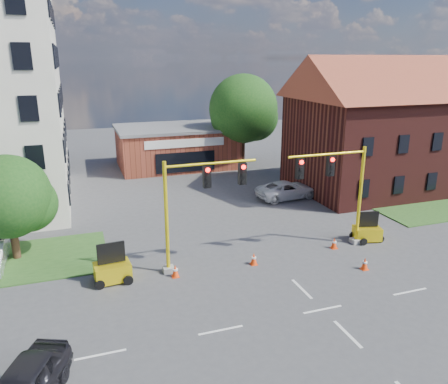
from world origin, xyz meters
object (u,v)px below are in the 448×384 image
at_px(trailer_east, 367,232).
at_px(pickup_white, 287,190).
at_px(signal_mast_east, 338,186).
at_px(signal_mast_west, 196,201).
at_px(trailer_west, 112,270).

bearing_deg(trailer_east, pickup_white, 109.66).
bearing_deg(signal_mast_east, pickup_white, 79.89).
relative_size(signal_mast_west, pickup_white, 1.19).
xyz_separation_m(signal_mast_west, trailer_east, (11.26, 0.15, -3.34)).
xyz_separation_m(signal_mast_west, pickup_white, (10.45, 9.77, -3.20)).
xyz_separation_m(signal_mast_east, trailer_east, (2.55, 0.15, -3.34)).
distance_m(trailer_west, pickup_white, 18.00).
xyz_separation_m(trailer_west, pickup_white, (15.06, 9.85, 0.08)).
bearing_deg(trailer_west, signal_mast_east, -4.47).
bearing_deg(trailer_east, signal_mast_east, -161.86).
height_order(signal_mast_east, trailer_east, signal_mast_east).
relative_size(signal_mast_west, trailer_east, 3.33).
distance_m(signal_mast_west, trailer_east, 11.75).
height_order(trailer_west, trailer_east, trailer_west).
xyz_separation_m(trailer_west, trailer_east, (15.87, 0.22, -0.07)).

